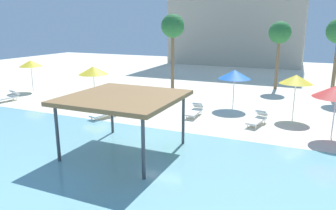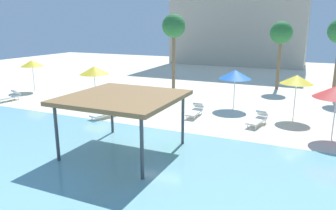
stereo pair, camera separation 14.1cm
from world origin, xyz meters
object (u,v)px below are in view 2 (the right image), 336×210
shade_pavilion (123,99)px  lounge_chair_5 (106,112)px  lounge_chair_0 (152,101)px  beach_umbrella_yellow_0 (32,63)px  beach_umbrella_yellow_1 (297,79)px  beach_umbrella_blue_2 (235,74)px  lounge_chair_2 (9,97)px  lounge_chair_1 (195,111)px  beach_umbrella_yellow_4 (94,70)px  palm_tree_1 (174,28)px  lounge_chair_3 (258,119)px  palm_tree_2 (281,34)px

shade_pavilion → lounge_chair_5: (-4.01, 4.29, -2.13)m
lounge_chair_5 → lounge_chair_0: bearing=175.6°
beach_umbrella_yellow_0 → beach_umbrella_yellow_1: beach_umbrella_yellow_1 is taller
beach_umbrella_yellow_1 → beach_umbrella_blue_2: (-3.90, 1.05, -0.09)m
beach_umbrella_yellow_1 → lounge_chair_2: 20.27m
lounge_chair_0 → lounge_chair_2: bearing=-56.8°
beach_umbrella_yellow_0 → lounge_chair_1: 15.62m
shade_pavilion → beach_umbrella_yellow_1: (6.55, 8.73, -0.04)m
beach_umbrella_yellow_4 → lounge_chair_0: bearing=7.3°
beach_umbrella_yellow_4 → lounge_chair_5: (3.14, -3.17, -2.02)m
lounge_chair_5 → palm_tree_1: palm_tree_1 is taller
lounge_chair_3 → palm_tree_2: (-0.18, 11.49, 4.48)m
beach_umbrella_blue_2 → lounge_chair_0: size_ratio=1.33×
lounge_chair_0 → lounge_chair_3: same height
beach_umbrella_yellow_0 → beach_umbrella_yellow_1: 21.05m
shade_pavilion → lounge_chair_5: size_ratio=2.36×
beach_umbrella_yellow_0 → lounge_chair_1: (15.39, -1.71, -2.05)m
lounge_chair_0 → lounge_chair_5: (-1.28, -3.73, 0.00)m
palm_tree_1 → palm_tree_2: palm_tree_1 is taller
beach_umbrella_blue_2 → lounge_chair_2: size_ratio=1.34×
beach_umbrella_blue_2 → palm_tree_2: (1.95, 8.35, 2.47)m
lounge_chair_0 → palm_tree_1: 7.09m
palm_tree_1 → lounge_chair_5: bearing=-95.0°
shade_pavilion → palm_tree_2: size_ratio=0.79×
lounge_chair_1 → beach_umbrella_yellow_0: bearing=-97.2°
lounge_chair_0 → beach_umbrella_blue_2: bearing=125.3°
lounge_chair_1 → lounge_chair_5: 5.56m
beach_umbrella_yellow_0 → palm_tree_2: size_ratio=0.45×
shade_pavilion → lounge_chair_1: 7.29m
shade_pavilion → beach_umbrella_blue_2: (2.64, 9.78, -0.13)m
lounge_chair_0 → palm_tree_2: size_ratio=0.34×
beach_umbrella_yellow_4 → lounge_chair_1: beach_umbrella_yellow_4 is taller
lounge_chair_0 → palm_tree_1: palm_tree_1 is taller
lounge_chair_1 → lounge_chair_3: 3.90m
beach_umbrella_yellow_4 → beach_umbrella_yellow_0: bearing=171.0°
lounge_chair_2 → lounge_chair_5: (9.25, -0.72, 0.00)m
beach_umbrella_yellow_1 → palm_tree_2: bearing=101.7°
beach_umbrella_yellow_0 → beach_umbrella_blue_2: beach_umbrella_yellow_0 is taller
shade_pavilion → palm_tree_1: size_ratio=0.73×
beach_umbrella_blue_2 → lounge_chair_3: 4.29m
beach_umbrella_yellow_4 → palm_tree_1: (3.90, 5.57, 2.98)m
beach_umbrella_blue_2 → lounge_chair_0: 6.01m
lounge_chair_0 → lounge_chair_2: 10.95m
beach_umbrella_blue_2 → beach_umbrella_yellow_4: size_ratio=1.00×
beach_umbrella_yellow_1 → lounge_chair_1: size_ratio=1.41×
shade_pavilion → palm_tree_2: 18.85m
lounge_chair_2 → palm_tree_1: 13.76m
lounge_chair_5 → palm_tree_1: 10.09m
lounge_chair_3 → palm_tree_1: (-8.03, 6.39, 4.99)m
beach_umbrella_yellow_1 → lounge_chair_1: (-5.66, -1.81, -2.09)m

